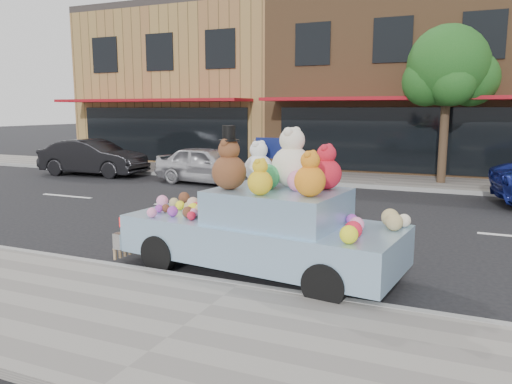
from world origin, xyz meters
The scene contains 11 objects.
ground centered at (0.00, 0.00, 0.00)m, with size 120.00×120.00×0.00m, color black.
near_sidewalk centered at (0.00, -6.50, 0.06)m, with size 60.00×3.00×0.12m, color gray.
far_sidewalk centered at (0.00, 6.50, 0.06)m, with size 60.00×3.00×0.12m, color gray.
near_kerb centered at (0.00, -5.00, 0.07)m, with size 60.00×0.12×0.13m, color gray.
far_kerb centered at (0.00, 5.00, 0.07)m, with size 60.00×0.12×0.13m, color gray.
storefront_left centered at (-10.00, 11.97, 3.64)m, with size 10.00×9.80×7.30m.
storefront_mid centered at (0.00, 11.97, 3.64)m, with size 10.00×9.80×7.30m.
street_tree centered at (2.03, 6.55, 3.69)m, with size 3.00×2.70×5.22m.
car_silver centered at (-5.38, 3.84, 0.65)m, with size 1.53×3.80×1.29m, color silver.
car_dark centered at (-10.50, 4.01, 0.69)m, with size 1.46×4.19×1.38m, color black.
art_car centered at (0.00, -4.11, 0.81)m, with size 4.66×2.26×2.31m.
Camera 1 is at (2.88, -11.07, 2.55)m, focal length 35.00 mm.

